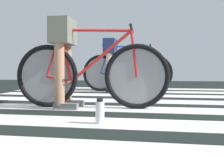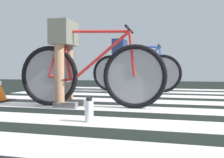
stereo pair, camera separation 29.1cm
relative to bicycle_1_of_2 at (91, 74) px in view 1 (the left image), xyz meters
name	(u,v)px [view 1 (the left image)]	position (x,y,z in m)	size (l,w,h in m)	color
ground	(134,109)	(0.48, 0.10, -0.40)	(18.00, 14.00, 0.02)	black
crosswalk_markings	(135,109)	(0.49, -0.02, -0.38)	(5.44, 6.55, 0.00)	silver
bicycle_1_of_2	(91,74)	(0.00, 0.00, 0.00)	(1.74, 0.52, 0.93)	black
cyclist_1_of_2	(64,51)	(-0.31, -0.02, 0.26)	(0.33, 0.42, 1.00)	#A87A5B
bicycle_2_of_2	(127,72)	(0.14, 2.21, 0.00)	(1.74, 0.52, 0.93)	black
cyclist_2_of_2	(111,58)	(-0.17, 2.21, 0.27)	(0.31, 0.41, 1.02)	beige
water_bottle	(100,112)	(0.29, -0.83, -0.29)	(0.07, 0.07, 0.20)	white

